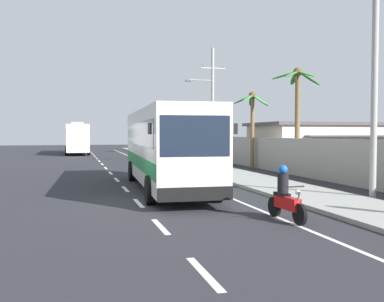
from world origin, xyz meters
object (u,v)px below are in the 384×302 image
(palm_nearest, at_px, (297,101))
(palm_third, at_px, (252,113))
(utility_pole_nearest, at_px, (375,71))
(palm_second, at_px, (156,124))
(pedestrian_near_kerb, at_px, (179,151))
(coach_bus_foreground, at_px, (165,145))
(pedestrian_midwalk, at_px, (225,155))
(coach_bus_far_lane, at_px, (77,138))
(utility_pole_mid, at_px, (212,103))
(roadside_building, at_px, (329,144))
(motorcycle_trailing, at_px, (170,162))
(motorcycle_beside_bus, at_px, (285,198))

(palm_nearest, height_order, palm_third, palm_nearest)
(utility_pole_nearest, distance_m, palm_third, 15.21)
(palm_third, bearing_deg, palm_nearest, -81.97)
(palm_second, height_order, palm_third, palm_third)
(palm_nearest, bearing_deg, pedestrian_near_kerb, 110.14)
(pedestrian_near_kerb, bearing_deg, palm_second, -20.18)
(palm_nearest, bearing_deg, coach_bus_foreground, -153.35)
(pedestrian_midwalk, height_order, palm_second, palm_second)
(utility_pole_nearest, bearing_deg, coach_bus_far_lane, 104.29)
(utility_pole_mid, bearing_deg, utility_pole_nearest, -89.94)
(coach_bus_foreground, height_order, utility_pole_mid, utility_pole_mid)
(roadside_building, bearing_deg, utility_pole_nearest, -117.83)
(pedestrian_near_kerb, xyz_separation_m, pedestrian_midwalk, (1.20, -8.31, 0.01))
(coach_bus_far_lane, distance_m, motorcycle_trailing, 27.43)
(motorcycle_trailing, relative_size, palm_third, 0.36)
(pedestrian_near_kerb, xyz_separation_m, roadside_building, (10.98, -5.45, 0.66))
(utility_pole_mid, bearing_deg, roadside_building, -19.44)
(pedestrian_near_kerb, height_order, pedestrian_midwalk, pedestrian_midwalk)
(coach_bus_foreground, xyz_separation_m, coach_bus_far_lane, (-3.52, 35.32, -0.02))
(motorcycle_trailing, distance_m, roadside_building, 13.87)
(coach_bus_foreground, relative_size, roadside_building, 1.01)
(palm_third, bearing_deg, coach_bus_foreground, -130.79)
(motorcycle_beside_bus, distance_m, utility_pole_mid, 23.31)
(utility_pole_nearest, bearing_deg, motorcycle_beside_bus, -152.34)
(palm_second, xyz_separation_m, palm_third, (2.47, -24.68, 0.28))
(palm_nearest, height_order, palm_second, palm_nearest)
(pedestrian_midwalk, bearing_deg, roadside_building, 41.26)
(motorcycle_beside_bus, xyz_separation_m, utility_pole_mid, (4.95, 22.37, 4.30))
(coach_bus_far_lane, relative_size, utility_pole_nearest, 1.35)
(motorcycle_trailing, bearing_deg, roadside_building, 11.55)
(palm_third, xyz_separation_m, roadside_building, (7.25, 1.55, -2.27))
(coach_bus_far_lane, relative_size, palm_nearest, 1.92)
(motorcycle_trailing, relative_size, pedestrian_midwalk, 1.16)
(motorcycle_beside_bus, xyz_separation_m, palm_third, (6.51, 17.71, 3.30))
(pedestrian_near_kerb, bearing_deg, pedestrian_midwalk, 172.13)
(motorcycle_trailing, height_order, utility_pole_nearest, utility_pole_nearest)
(utility_pole_nearest, bearing_deg, utility_pole_mid, 90.06)
(coach_bus_foreground, relative_size, palm_second, 2.27)
(motorcycle_trailing, relative_size, palm_second, 0.36)
(coach_bus_far_lane, relative_size, pedestrian_near_kerb, 7.40)
(pedestrian_near_kerb, bearing_deg, coach_bus_far_lane, 7.66)
(motorcycle_beside_bus, bearing_deg, motorcycle_trailing, 89.27)
(pedestrian_midwalk, distance_m, palm_second, 26.13)
(coach_bus_far_lane, height_order, motorcycle_beside_bus, coach_bus_far_lane)
(coach_bus_foreground, bearing_deg, pedestrian_midwalk, 55.11)
(coach_bus_far_lane, height_order, pedestrian_midwalk, coach_bus_far_lane)
(pedestrian_midwalk, distance_m, palm_third, 4.08)
(coach_bus_far_lane, bearing_deg, pedestrian_near_kerb, -66.24)
(pedestrian_midwalk, height_order, palm_third, palm_third)
(coach_bus_far_lane, xyz_separation_m, palm_nearest, (12.64, -30.75, 2.53))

